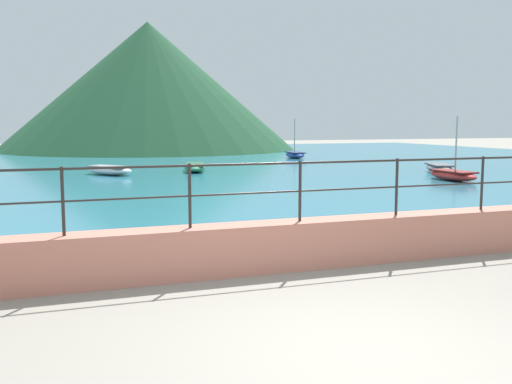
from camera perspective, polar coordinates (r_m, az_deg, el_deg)
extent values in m
plane|color=gray|center=(5.74, 9.94, -15.37)|extent=(120.00, 120.00, 0.00)
cube|color=tan|center=(8.44, -0.91, -5.54)|extent=(20.00, 0.56, 0.70)
cylinder|color=#282623|center=(7.86, -18.49, -0.89)|extent=(0.04, 0.04, 0.90)
cylinder|color=#282623|center=(8.07, -6.54, -0.38)|extent=(0.04, 0.04, 0.90)
cylinder|color=#282623|center=(8.61, 4.36, 0.10)|extent=(0.04, 0.04, 0.90)
cylinder|color=#282623|center=(9.41, 13.68, 0.50)|extent=(0.04, 0.04, 0.90)
cylinder|color=#282623|center=(10.43, 21.37, 0.83)|extent=(0.04, 0.04, 0.90)
cylinder|color=#282623|center=(8.26, -0.92, 2.76)|extent=(18.40, 0.04, 0.04)
cylinder|color=#282623|center=(8.30, -0.92, -0.14)|extent=(18.40, 0.03, 0.03)
cube|color=teal|center=(30.62, -14.83, 2.65)|extent=(64.00, 44.32, 0.06)
cone|color=#1E4C2D|center=(46.77, -10.53, 10.18)|extent=(22.91, 22.91, 9.91)
ellipsoid|color=red|center=(22.33, 18.84, 1.56)|extent=(0.92, 2.31, 0.36)
cube|color=maroon|center=(22.32, 18.85, 1.94)|extent=(0.78, 1.85, 0.06)
cylinder|color=#B2A899|center=(22.18, 19.12, 4.51)|extent=(0.06, 0.06, 1.95)
ellipsoid|color=#338C59|center=(25.05, -6.07, 2.43)|extent=(1.36, 2.44, 0.36)
cube|color=#1C4D31|center=(25.04, -6.08, 2.77)|extent=(1.13, 1.96, 0.06)
ellipsoid|color=white|center=(24.13, -14.22, 2.09)|extent=(2.11, 2.38, 0.36)
cube|color=gray|center=(24.11, -14.23, 2.44)|extent=(1.72, 1.93, 0.06)
ellipsoid|color=#2D4C9E|center=(34.56, 3.86, 3.66)|extent=(1.12, 2.38, 0.36)
cube|color=navy|center=(34.55, 3.86, 3.91)|extent=(0.94, 1.91, 0.06)
cylinder|color=#B2A899|center=(34.61, 3.82, 5.61)|extent=(0.06, 0.06, 1.98)
ellipsoid|color=gray|center=(25.62, 17.59, 2.24)|extent=(1.69, 2.47, 0.36)
cube|color=#4D4D51|center=(25.61, 17.60, 2.58)|extent=(1.39, 1.99, 0.06)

